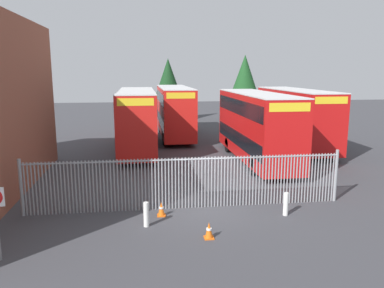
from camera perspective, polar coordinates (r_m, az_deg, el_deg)
The scene contains 12 objects.
ground_plane at distance 24.09m, azimuth -1.28°, elevation -2.90°, with size 100.00×100.00×0.00m, color #3D3D42.
palisade_fence at distance 16.02m, azimuth -0.74°, elevation -5.62°, with size 13.48×0.14×2.35m.
double_decker_bus_near_gate at distance 24.54m, azimuth 9.64°, elevation 2.97°, with size 2.54×10.81×4.42m.
double_decker_bus_behind_fence_left at distance 27.73m, azimuth -8.30°, elevation 3.90°, with size 2.54×10.81×4.42m.
double_decker_bus_behind_fence_right at distance 29.79m, azimuth 15.26°, elevation 4.11°, with size 2.54×10.81×4.42m.
double_decker_bus_far_back at distance 33.39m, azimuth -2.65°, elevation 5.16°, with size 2.54×10.81×4.42m.
bollard_near_left at distance 14.48m, azimuth -6.92°, elevation -10.49°, with size 0.20×0.20×0.95m, color silver.
bollard_center_front at distance 15.90m, azimuth 13.94°, elevation -8.76°, with size 0.20×0.20×0.95m, color silver.
traffic_cone_by_gate at distance 13.51m, azimuth 2.57°, elevation -12.88°, with size 0.34×0.34×0.59m.
traffic_cone_mid_forecourt at distance 15.49m, azimuth -4.64°, elevation -9.73°, with size 0.34×0.34×0.59m.
tree_tall_back at distance 45.16m, azimuth -3.61°, elevation 9.55°, with size 3.53×3.53×7.26m.
tree_short_side at distance 44.61m, azimuth 7.95°, elevation 9.91°, with size 3.56×3.56×7.63m.
Camera 1 is at (-2.61, -15.25, 5.72)m, focal length 35.40 mm.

